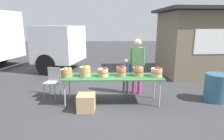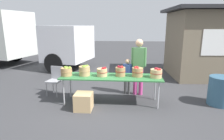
% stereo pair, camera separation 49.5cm
% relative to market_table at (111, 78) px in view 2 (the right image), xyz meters
% --- Properties ---
extents(ground_plane, '(40.00, 40.00, 0.00)m').
position_rel_market_table_xyz_m(ground_plane, '(0.00, 0.00, -0.71)').
color(ground_plane, '#38383A').
extents(market_table, '(2.70, 0.76, 0.75)m').
position_rel_market_table_xyz_m(market_table, '(0.00, 0.00, 0.00)').
color(market_table, '#2D6B38').
rests_on(market_table, ground).
extents(apple_basket_green_0, '(0.32, 0.32, 0.27)m').
position_rel_market_table_xyz_m(apple_basket_green_0, '(-1.21, -0.04, 0.16)').
color(apple_basket_green_0, '#A87F51').
rests_on(apple_basket_green_0, market_table).
extents(apple_basket_green_1, '(0.31, 0.31, 0.31)m').
position_rel_market_table_xyz_m(apple_basket_green_1, '(-0.73, 0.01, 0.18)').
color(apple_basket_green_1, tan).
rests_on(apple_basket_green_1, market_table).
extents(apple_basket_red_0, '(0.29, 0.29, 0.26)m').
position_rel_market_table_xyz_m(apple_basket_red_0, '(-0.24, -0.01, 0.15)').
color(apple_basket_red_0, tan).
rests_on(apple_basket_red_0, market_table).
extents(apple_basket_red_1, '(0.28, 0.28, 0.30)m').
position_rel_market_table_xyz_m(apple_basket_red_1, '(0.25, 0.05, 0.17)').
color(apple_basket_red_1, '#A87F51').
rests_on(apple_basket_red_1, market_table).
extents(apple_basket_red_2, '(0.30, 0.30, 0.28)m').
position_rel_market_table_xyz_m(apple_basket_red_2, '(0.70, 0.05, 0.16)').
color(apple_basket_red_2, '#A87F51').
rests_on(apple_basket_red_2, market_table).
extents(apple_basket_red_3, '(0.32, 0.32, 0.28)m').
position_rel_market_table_xyz_m(apple_basket_red_3, '(1.19, -0.03, 0.16)').
color(apple_basket_red_3, tan).
rests_on(apple_basket_red_3, market_table).
extents(vendor_adult, '(0.45, 0.26, 1.70)m').
position_rel_market_table_xyz_m(vendor_adult, '(0.77, 0.69, 0.28)').
color(vendor_adult, '#CC3F8C').
rests_on(vendor_adult, ground).
extents(child_customer, '(0.29, 0.18, 1.10)m').
position_rel_market_table_xyz_m(child_customer, '(0.43, 0.70, -0.06)').
color(child_customer, '#3F3F3F').
rests_on(child_customer, ground).
extents(box_truck, '(7.98, 3.76, 2.75)m').
position_rel_market_table_xyz_m(box_truck, '(-5.89, 4.62, 0.77)').
color(box_truck, silver).
rests_on(box_truck, ground).
extents(food_kiosk, '(3.68, 3.12, 2.74)m').
position_rel_market_table_xyz_m(food_kiosk, '(3.75, 3.14, 0.67)').
color(food_kiosk, '#726651').
rests_on(food_kiosk, ground).
extents(folding_chair, '(0.47, 0.47, 0.86)m').
position_rel_market_table_xyz_m(folding_chair, '(-1.76, 0.50, -0.21)').
color(folding_chair, '#99999E').
rests_on(folding_chair, ground).
extents(trash_barrel, '(0.64, 0.64, 0.77)m').
position_rel_market_table_xyz_m(trash_barrel, '(2.93, 0.10, -0.33)').
color(trash_barrel, '#335972').
rests_on(trash_barrel, ground).
extents(produce_crate, '(0.43, 0.43, 0.43)m').
position_rel_market_table_xyz_m(produce_crate, '(-0.65, -0.52, -0.50)').
color(produce_crate, tan).
rests_on(produce_crate, ground).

